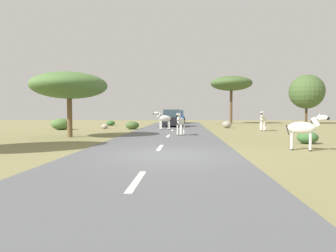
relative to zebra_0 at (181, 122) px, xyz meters
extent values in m
plane|color=olive|center=(-0.26, -8.54, -0.92)|extent=(90.00, 90.00, 0.00)
cube|color=#56595B|center=(-0.76, -8.54, -0.89)|extent=(6.00, 64.00, 0.05)
cube|color=silver|center=(-0.76, -12.54, -0.87)|extent=(0.16, 2.00, 0.01)
cube|color=silver|center=(-0.76, -6.54, -0.87)|extent=(0.16, 2.00, 0.01)
cube|color=silver|center=(-0.76, -0.54, -0.87)|extent=(0.16, 2.00, 0.01)
cube|color=silver|center=(-0.76, 5.46, -0.87)|extent=(0.16, 2.00, 0.01)
cube|color=silver|center=(-0.76, 11.46, -0.87)|extent=(0.16, 2.00, 0.01)
cube|color=silver|center=(-0.76, 17.46, -0.87)|extent=(0.16, 2.00, 0.01)
ellipsoid|color=silver|center=(0.02, 0.08, 0.02)|extent=(0.65, 1.08, 0.48)
cylinder|color=silver|center=(-0.19, -0.20, -0.53)|extent=(0.12, 0.12, 0.69)
cylinder|color=#28231E|center=(-0.19, -0.20, -0.85)|extent=(0.14, 0.14, 0.05)
cylinder|color=silver|center=(0.06, -0.27, -0.53)|extent=(0.12, 0.12, 0.69)
cylinder|color=#28231E|center=(0.06, -0.27, -0.85)|extent=(0.14, 0.14, 0.05)
cylinder|color=silver|center=(-0.01, 0.43, -0.53)|extent=(0.12, 0.12, 0.69)
cylinder|color=#28231E|center=(-0.01, 0.43, -0.85)|extent=(0.14, 0.14, 0.05)
cylinder|color=silver|center=(0.23, 0.37, -0.53)|extent=(0.12, 0.12, 0.69)
cylinder|color=#28231E|center=(0.23, 0.37, -0.85)|extent=(0.14, 0.14, 0.05)
cylinder|color=silver|center=(-0.10, -0.38, 0.26)|extent=(0.27, 0.40, 0.40)
cube|color=black|center=(-0.10, -0.38, 0.35)|extent=(0.12, 0.33, 0.28)
ellipsoid|color=silver|center=(-0.17, -0.61, 0.41)|extent=(0.29, 0.47, 0.22)
ellipsoid|color=black|center=(-0.21, -0.78, 0.40)|extent=(0.16, 0.18, 0.13)
cone|color=silver|center=(-0.20, -0.49, 0.52)|extent=(0.10, 0.10, 0.13)
cone|color=silver|center=(-0.08, -0.52, 0.52)|extent=(0.10, 0.10, 0.13)
cylinder|color=black|center=(0.16, 0.57, -0.07)|extent=(0.07, 0.15, 0.41)
ellipsoid|color=silver|center=(6.66, 5.61, 0.08)|extent=(0.85, 1.21, 0.53)
cylinder|color=silver|center=(6.38, 5.33, -0.53)|extent=(0.15, 0.15, 0.77)
cylinder|color=#28231E|center=(6.38, 5.33, -0.89)|extent=(0.17, 0.17, 0.05)
cylinder|color=silver|center=(6.65, 5.22, -0.53)|extent=(0.15, 0.15, 0.77)
cylinder|color=#28231E|center=(6.65, 5.22, -0.89)|extent=(0.17, 0.17, 0.05)
cylinder|color=silver|center=(6.67, 6.01, -0.53)|extent=(0.15, 0.15, 0.77)
cylinder|color=#28231E|center=(6.67, 6.01, -0.89)|extent=(0.17, 0.17, 0.05)
cylinder|color=silver|center=(6.94, 5.90, -0.53)|extent=(0.15, 0.15, 0.77)
cylinder|color=#28231E|center=(6.94, 5.90, -0.89)|extent=(0.17, 0.17, 0.05)
cylinder|color=silver|center=(6.45, 5.12, 0.35)|extent=(0.35, 0.45, 0.45)
cube|color=black|center=(6.45, 5.12, 0.44)|extent=(0.18, 0.36, 0.31)
ellipsoid|color=silver|center=(6.35, 4.87, 0.52)|extent=(0.38, 0.53, 0.25)
ellipsoid|color=black|center=(6.27, 4.69, 0.50)|extent=(0.20, 0.21, 0.15)
cone|color=silver|center=(6.33, 5.01, 0.64)|extent=(0.12, 0.12, 0.14)
cone|color=silver|center=(6.46, 4.96, 0.64)|extent=(0.12, 0.12, 0.14)
cylinder|color=black|center=(6.88, 6.13, -0.03)|extent=(0.10, 0.16, 0.46)
ellipsoid|color=silver|center=(4.96, -6.72, -0.01)|extent=(1.11, 0.79, 0.49)
cylinder|color=silver|center=(5.22, -6.97, -0.57)|extent=(0.14, 0.14, 0.70)
cylinder|color=#28231E|center=(5.22, -6.97, -0.90)|extent=(0.16, 0.16, 0.05)
cylinder|color=silver|center=(5.32, -6.73, -0.57)|extent=(0.14, 0.14, 0.70)
cylinder|color=#28231E|center=(5.32, -6.73, -0.90)|extent=(0.16, 0.16, 0.05)
cylinder|color=silver|center=(4.60, -6.70, -0.57)|extent=(0.14, 0.14, 0.70)
cylinder|color=#28231E|center=(4.60, -6.70, -0.90)|extent=(0.16, 0.16, 0.05)
cylinder|color=silver|center=(4.70, -6.46, -0.57)|extent=(0.14, 0.14, 0.70)
cylinder|color=#28231E|center=(4.70, -6.46, -0.90)|extent=(0.16, 0.16, 0.05)
cylinder|color=silver|center=(5.41, -6.91, 0.24)|extent=(0.41, 0.32, 0.42)
cube|color=black|center=(5.41, -6.91, 0.33)|extent=(0.33, 0.17, 0.29)
ellipsoid|color=silver|center=(5.64, -7.01, 0.40)|extent=(0.49, 0.35, 0.23)
ellipsoid|color=black|center=(5.80, -7.08, 0.38)|extent=(0.20, 0.18, 0.14)
cone|color=silver|center=(5.51, -7.03, 0.51)|extent=(0.11, 0.11, 0.13)
cone|color=silver|center=(5.56, -6.90, 0.51)|extent=(0.11, 0.11, 0.13)
cylinder|color=black|center=(4.48, -6.51, -0.10)|extent=(0.15, 0.09, 0.42)
ellipsoid|color=silver|center=(-1.41, 5.88, 0.09)|extent=(1.16, 0.83, 0.51)
cylinder|color=silver|center=(-1.79, 5.86, -0.50)|extent=(0.14, 0.14, 0.74)
cylinder|color=#28231E|center=(-1.79, 5.86, -0.84)|extent=(0.16, 0.16, 0.05)
cylinder|color=silver|center=(-1.67, 5.61, -0.50)|extent=(0.14, 0.14, 0.74)
cylinder|color=#28231E|center=(-1.67, 5.61, -0.84)|extent=(0.16, 0.16, 0.05)
cylinder|color=silver|center=(-1.14, 6.15, -0.50)|extent=(0.14, 0.14, 0.74)
cylinder|color=#28231E|center=(-1.14, 6.15, -0.84)|extent=(0.16, 0.16, 0.05)
cylinder|color=silver|center=(-1.03, 5.90, -0.50)|extent=(0.14, 0.14, 0.74)
cylinder|color=#28231E|center=(-1.03, 5.90, -0.84)|extent=(0.16, 0.16, 0.05)
cylinder|color=silver|center=(-1.88, 5.67, 0.35)|extent=(0.43, 0.34, 0.43)
cube|color=black|center=(-1.88, 5.67, 0.44)|extent=(0.34, 0.18, 0.30)
ellipsoid|color=silver|center=(-2.11, 5.57, 0.51)|extent=(0.51, 0.37, 0.24)
ellipsoid|color=black|center=(-2.29, 5.49, 0.49)|extent=(0.21, 0.19, 0.14)
cone|color=silver|center=(-2.03, 5.68, 0.63)|extent=(0.12, 0.12, 0.14)
cone|color=silver|center=(-1.98, 5.55, 0.63)|extent=(0.12, 0.12, 0.14)
cylinder|color=black|center=(-0.91, 6.10, -0.01)|extent=(0.16, 0.10, 0.44)
cube|color=black|center=(-1.03, 11.46, -0.29)|extent=(1.86, 4.23, 0.80)
cube|color=#334751|center=(-1.03, 11.26, 0.49)|extent=(1.67, 2.22, 0.76)
cube|color=black|center=(-1.00, 13.62, -0.56)|extent=(1.71, 0.18, 0.24)
cylinder|color=black|center=(-0.11, 12.80, -0.53)|extent=(0.23, 0.68, 0.68)
cylinder|color=black|center=(-1.91, 12.83, -0.53)|extent=(0.23, 0.68, 0.68)
cylinder|color=black|center=(-0.15, 10.10, -0.53)|extent=(0.23, 0.68, 0.68)
cylinder|color=black|center=(-1.95, 10.13, -0.53)|extent=(0.23, 0.68, 0.68)
cube|color=#1E479E|center=(-0.74, 20.74, -0.29)|extent=(1.90, 4.24, 0.80)
cube|color=#334751|center=(-0.75, 20.54, 0.49)|extent=(1.69, 2.24, 0.76)
cube|color=black|center=(-0.69, 22.90, -0.56)|extent=(1.71, 0.20, 0.24)
cylinder|color=black|center=(0.19, 22.07, -0.53)|extent=(0.24, 0.68, 0.68)
cylinder|color=black|center=(-1.61, 22.11, -0.53)|extent=(0.24, 0.68, 0.68)
cylinder|color=black|center=(0.13, 19.37, -0.53)|extent=(0.24, 0.68, 0.68)
cylinder|color=black|center=(-1.67, 19.42, -0.53)|extent=(0.24, 0.68, 0.68)
cylinder|color=#4C3823|center=(16.23, 20.98, 0.29)|extent=(0.30, 0.30, 2.42)
sphere|color=#425B2D|center=(16.23, 20.98, 3.29)|extent=(4.47, 4.47, 4.47)
cylinder|color=brown|center=(6.42, 20.98, 1.27)|extent=(0.36, 0.36, 4.39)
ellipsoid|color=#425B2D|center=(6.42, 20.98, 4.43)|extent=(5.48, 5.48, 1.92)
cylinder|color=brown|center=(-6.78, -1.13, 0.26)|extent=(0.30, 0.30, 2.36)
ellipsoid|color=#4C7038|center=(-6.78, -1.13, 2.24)|extent=(4.60, 4.60, 1.61)
ellipsoid|color=#4C7038|center=(-10.48, 6.16, -0.42)|extent=(1.67, 1.50, 1.00)
ellipsoid|color=#386633|center=(-8.10, 14.01, -0.63)|extent=(0.97, 0.87, 0.58)
ellipsoid|color=#425B2D|center=(-4.40, 7.17, -0.56)|extent=(1.19, 1.08, 0.72)
ellipsoid|color=#386633|center=(6.26, -4.12, -0.62)|extent=(1.00, 0.90, 0.60)
ellipsoid|color=#A89E8C|center=(-7.03, 7.65, -0.70)|extent=(0.59, 0.54, 0.44)
ellipsoid|color=gray|center=(4.31, 9.76, -0.58)|extent=(0.86, 0.77, 0.67)
camera|label=1|loc=(0.28, -18.83, 0.63)|focal=31.53mm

